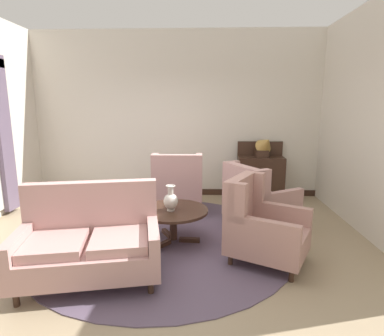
{
  "coord_description": "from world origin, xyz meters",
  "views": [
    {
      "loc": [
        0.57,
        -3.78,
        1.84
      ],
      "look_at": [
        0.39,
        0.65,
        0.95
      ],
      "focal_mm": 29.38,
      "sensor_mm": 36.0,
      "label": 1
    }
  ],
  "objects": [
    {
      "name": "coffee_table",
      "position": [
        0.16,
        0.21,
        0.39
      ],
      "size": [
        0.94,
        0.94,
        0.47
      ],
      "color": "#382319",
      "rests_on": "ground"
    },
    {
      "name": "wall_right",
      "position": [
        2.89,
        0.78,
        1.64
      ],
      "size": [
        0.08,
        3.64,
        3.28
      ],
      "primitive_type": "cube",
      "color": "silver",
      "rests_on": "ground"
    },
    {
      "name": "ground",
      "position": [
        0.0,
        0.0,
        0.0
      ],
      "size": [
        8.1,
        8.1,
        0.0
      ],
      "primitive_type": "plane",
      "color": "#9E896B"
    },
    {
      "name": "sideboard",
      "position": [
        1.68,
        2.31,
        0.49
      ],
      "size": [
        0.89,
        0.39,
        1.13
      ],
      "color": "#382319",
      "rests_on": "ground"
    },
    {
      "name": "wall_back",
      "position": [
        0.0,
        2.6,
        1.64
      ],
      "size": [
        5.95,
        0.08,
        3.28
      ],
      "primitive_type": "cube",
      "color": "silver",
      "rests_on": "ground"
    },
    {
      "name": "baseboard_back",
      "position": [
        0.0,
        2.55,
        0.06
      ],
      "size": [
        5.79,
        0.03,
        0.12
      ],
      "primitive_type": "cube",
      "color": "#382319",
      "rests_on": "ground"
    },
    {
      "name": "settee",
      "position": [
        -0.64,
        -0.72,
        0.41
      ],
      "size": [
        1.57,
        1.08,
        1.01
      ],
      "rotation": [
        0.0,
        0.0,
        0.2
      ],
      "color": "tan",
      "rests_on": "ground"
    },
    {
      "name": "gramophone",
      "position": [
        1.73,
        2.22,
        1.08
      ],
      "size": [
        0.41,
        0.48,
        0.49
      ],
      "color": "#382319",
      "rests_on": "sideboard"
    },
    {
      "name": "armchair_beside_settee",
      "position": [
        1.25,
        -0.26,
        0.43
      ],
      "size": [
        1.1,
        1.04,
        1.01
      ],
      "rotation": [
        0.0,
        0.0,
        7.37
      ],
      "color": "tan",
      "rests_on": "ground"
    },
    {
      "name": "area_rug",
      "position": [
        0.0,
        0.3,
        0.01
      ],
      "size": [
        3.57,
        3.57,
        0.01
      ],
      "primitive_type": "cylinder",
      "color": "#5B4C60",
      "rests_on": "ground"
    },
    {
      "name": "armchair_near_window",
      "position": [
        1.37,
        0.82,
        0.42
      ],
      "size": [
        1.19,
        1.16,
        0.99
      ],
      "rotation": [
        0.0,
        0.0,
        2.09
      ],
      "color": "tan",
      "rests_on": "ground"
    },
    {
      "name": "armchair_back_corner",
      "position": [
        0.12,
        1.47,
        0.44
      ],
      "size": [
        0.84,
        0.87,
        1.06
      ],
      "rotation": [
        0.0,
        0.0,
        3.16
      ],
      "color": "tan",
      "rests_on": "ground"
    },
    {
      "name": "porcelain_vase",
      "position": [
        0.13,
        0.16,
        0.61
      ],
      "size": [
        0.19,
        0.19,
        0.34
      ],
      "color": "beige",
      "rests_on": "coffee_table"
    },
    {
      "name": "side_table",
      "position": [
        1.34,
        0.91,
        0.45
      ],
      "size": [
        0.5,
        0.5,
        0.75
      ],
      "color": "#382319",
      "rests_on": "ground"
    }
  ]
}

